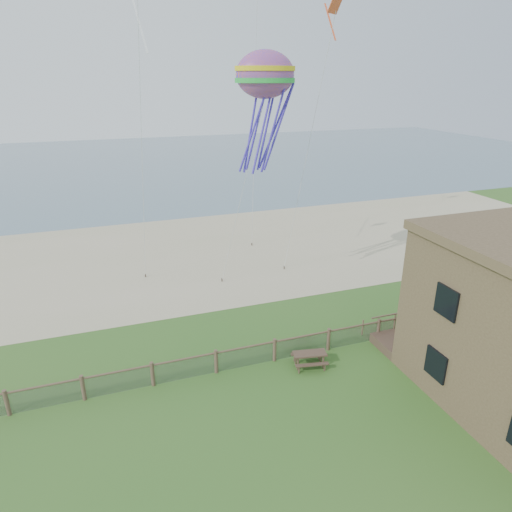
# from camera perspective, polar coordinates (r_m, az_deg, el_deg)

# --- Properties ---
(ground) EXTENTS (160.00, 160.00, 0.00)m
(ground) POSITION_cam_1_polar(r_m,az_deg,el_deg) (19.33, 9.34, -22.31)
(ground) COLOR #326322
(ground) RESTS_ON ground
(sand_beach) EXTENTS (72.00, 20.00, 0.02)m
(sand_beach) POSITION_cam_1_polar(r_m,az_deg,el_deg) (37.23, -6.71, 0.42)
(sand_beach) COLOR tan
(sand_beach) RESTS_ON ground
(ocean) EXTENTS (160.00, 68.00, 0.02)m
(ocean) POSITION_cam_1_polar(r_m,az_deg,el_deg) (79.47, -14.00, 11.23)
(ocean) COLOR slate
(ocean) RESTS_ON ground
(chainlink_fence) EXTENTS (36.20, 0.20, 1.25)m
(chainlink_fence) POSITION_cam_1_polar(r_m,az_deg,el_deg) (23.23, 2.33, -11.80)
(chainlink_fence) COLOR brown
(chainlink_fence) RESTS_ON ground
(motel_deck) EXTENTS (15.00, 2.00, 0.50)m
(motel_deck) POSITION_cam_1_polar(r_m,az_deg,el_deg) (29.50, 27.55, -7.42)
(motel_deck) COLOR #4F3B2D
(motel_deck) RESTS_ON ground
(picnic_table) EXTENTS (1.83, 1.51, 0.69)m
(picnic_table) POSITION_cam_1_polar(r_m,az_deg,el_deg) (23.08, 6.69, -12.80)
(picnic_table) COLOR #4F3B2D
(picnic_table) RESTS_ON ground
(octopus_kite) EXTENTS (4.09, 3.54, 7.06)m
(octopus_kite) POSITION_cam_1_polar(r_m,az_deg,el_deg) (26.80, 1.13, 17.86)
(octopus_kite) COLOR orange
(kite_white) EXTENTS (1.98, 2.28, 3.18)m
(kite_white) POSITION_cam_1_polar(r_m,az_deg,el_deg) (26.97, -14.48, 27.95)
(kite_white) COLOR white
(kite_red) EXTENTS (1.87, 1.97, 2.25)m
(kite_red) POSITION_cam_1_polar(r_m,az_deg,el_deg) (28.19, 9.96, 27.90)
(kite_red) COLOR #E85529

